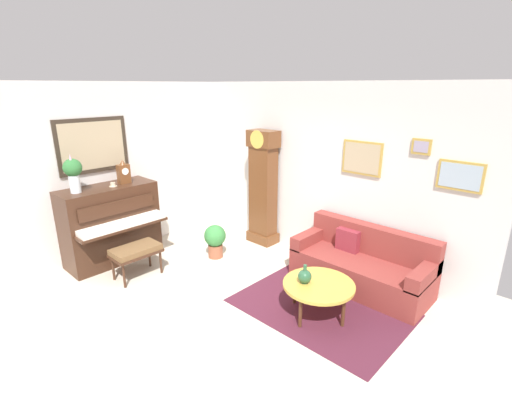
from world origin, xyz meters
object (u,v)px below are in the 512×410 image
object	(u,v)px
piano_bench	(136,251)
green_jug	(305,276)
teacup	(113,185)
mantel_clock	(124,173)
grandfather_clock	(263,191)
couch	(362,265)
coffee_table	(319,286)
potted_plant	(215,239)
piano	(111,224)
flower_vase	(73,171)

from	to	relation	value
piano_bench	green_jug	xyz separation A→B (m)	(2.37, 0.94, 0.11)
teacup	green_jug	distance (m)	3.28
teacup	mantel_clock	bearing A→B (deg)	104.34
piano_bench	teacup	distance (m)	1.12
grandfather_clock	couch	world-z (taller)	grandfather_clock
coffee_table	potted_plant	size ratio (longest dim) A/B	1.57
mantel_clock	teacup	world-z (taller)	mantel_clock
piano	green_jug	bearing A→B (deg)	16.09
flower_vase	green_jug	world-z (taller)	flower_vase
flower_vase	piano	bearing A→B (deg)	90.29
coffee_table	green_jug	xyz separation A→B (m)	(-0.14, -0.11, 0.12)
grandfather_clock	piano	bearing A→B (deg)	-119.19
potted_plant	grandfather_clock	bearing A→B (deg)	82.47
piano_bench	flower_vase	bearing A→B (deg)	-150.77
mantel_clock	piano	bearing A→B (deg)	-90.54
grandfather_clock	mantel_clock	xyz separation A→B (m)	(-1.24, -1.93, 0.45)
piano_bench	teacup	xyz separation A→B (m)	(-0.71, 0.10, 0.86)
green_jug	potted_plant	world-z (taller)	green_jug
piano_bench	mantel_clock	xyz separation A→B (m)	(-0.77, 0.33, 1.01)
piano	teacup	bearing A→B (deg)	49.32
piano	couch	world-z (taller)	piano
piano_bench	potted_plant	size ratio (longest dim) A/B	1.25
grandfather_clock	flower_vase	size ratio (longest dim) A/B	3.50
grandfather_clock	mantel_clock	world-z (taller)	grandfather_clock
grandfather_clock	coffee_table	size ratio (longest dim) A/B	2.31
mantel_clock	green_jug	world-z (taller)	mantel_clock
mantel_clock	potted_plant	bearing A→B (deg)	39.33
piano	teacup	size ratio (longest dim) A/B	12.41
coffee_table	potted_plant	distance (m)	2.18
grandfather_clock	teacup	world-z (taller)	grandfather_clock
coffee_table	teacup	world-z (taller)	teacup
potted_plant	piano_bench	bearing A→B (deg)	-105.30
piano	piano_bench	bearing A→B (deg)	-2.28
piano_bench	flower_vase	world-z (taller)	flower_vase
grandfather_clock	green_jug	size ratio (longest dim) A/B	8.46
piano	couch	distance (m)	3.91
potted_plant	flower_vase	bearing A→B (deg)	-123.60
grandfather_clock	coffee_table	world-z (taller)	grandfather_clock
coffee_table	flower_vase	world-z (taller)	flower_vase
coffee_table	flower_vase	xyz separation A→B (m)	(-3.28, -1.47, 1.16)
flower_vase	couch	bearing A→B (deg)	37.06
coffee_table	teacup	xyz separation A→B (m)	(-3.22, -0.94, 0.87)
grandfather_clock	teacup	bearing A→B (deg)	-118.76
piano_bench	flower_vase	distance (m)	1.45
mantel_clock	flower_vase	bearing A→B (deg)	-90.04
coffee_table	green_jug	size ratio (longest dim) A/B	3.67
grandfather_clock	potted_plant	bearing A→B (deg)	-97.53
flower_vase	piano_bench	bearing A→B (deg)	29.23
green_jug	piano_bench	bearing A→B (deg)	-158.43
coffee_table	potted_plant	xyz separation A→B (m)	(-2.17, 0.19, -0.08)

